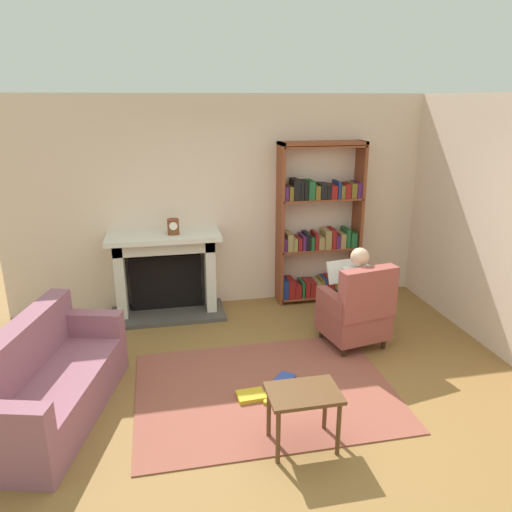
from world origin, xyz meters
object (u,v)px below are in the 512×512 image
Objects in this scene: bookshelf at (319,229)px; armchair_reading at (357,311)px; mantel_clock at (173,227)px; sofa_floral at (48,384)px; side_table at (303,401)px; seated_reader at (352,290)px; fireplace at (166,271)px.

bookshelf reaches higher than armchair_reading.
bookshelf is 2.19× the size of armchair_reading.
mantel_clock reaches higher than sofa_floral.
sofa_floral is 3.26× the size of side_table.
seated_reader is at bearing -90.00° from armchair_reading.
fireplace is at bearing 140.47° from mantel_clock.
seated_reader reaches higher than armchair_reading.
bookshelf reaches higher than mantel_clock.
seated_reader is at bearing -60.68° from sofa_floral.
mantel_clock is at bearing 107.36° from side_table.
fireplace is 0.61m from mantel_clock.
side_table is at bearing -72.64° from mantel_clock.
side_table is (2.02, -0.80, 0.09)m from sofa_floral.
seated_reader reaches higher than sofa_floral.
seated_reader is 3.17m from sofa_floral.
mantel_clock is 0.20× the size of armchair_reading.
mantel_clock is 2.39m from armchair_reading.
sofa_floral is (-3.06, -0.79, -0.30)m from seated_reader.
mantel_clock is 0.10× the size of sofa_floral.
sofa_floral is (-3.08, -2.04, -0.67)m from bookshelf.
seated_reader is (-0.02, -1.26, -0.37)m from bookshelf.
sofa_floral is at bearing 158.54° from side_table.
sofa_floral is at bearing -121.70° from mantel_clock.
armchair_reading is at bearing -33.10° from mantel_clock.
side_table is (-1.06, -2.84, -0.58)m from bookshelf.
fireplace is 2.35m from seated_reader.
seated_reader is 0.62× the size of sofa_floral.
armchair_reading is at bearing -90.07° from bookshelf.
armchair_reading is 0.23m from seated_reader.
armchair_reading reaches higher than side_table.
bookshelf is at bearing -101.68° from seated_reader.
seated_reader is 2.04× the size of side_table.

